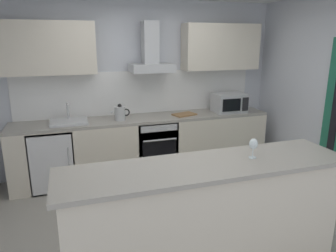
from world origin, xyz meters
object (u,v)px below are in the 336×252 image
at_px(wine_glass, 253,145).
at_px(chopping_board, 184,114).
at_px(range_hood, 151,56).
at_px(sink, 69,121).
at_px(microwave, 229,103).
at_px(refrigerator, 52,158).
at_px(kettle, 120,113).
at_px(oven, 154,145).

xyz_separation_m(wine_glass, chopping_board, (0.17, 2.14, -0.22)).
distance_m(range_hood, chopping_board, 1.01).
relative_size(sink, range_hood, 0.69).
bearing_deg(microwave, refrigerator, 179.47).
bearing_deg(refrigerator, microwave, -0.53).
xyz_separation_m(sink, wine_glass, (1.53, -2.18, 0.20)).
distance_m(microwave, kettle, 1.76).
bearing_deg(range_hood, microwave, -7.22).
relative_size(refrigerator, microwave, 1.70).
bearing_deg(wine_glass, oven, 98.07).
bearing_deg(wine_glass, refrigerator, 129.52).
height_order(sink, wine_glass, wine_glass).
height_order(microwave, kettle, microwave).
bearing_deg(kettle, oven, 3.77).
height_order(refrigerator, chopping_board, chopping_board).
xyz_separation_m(oven, sink, (-1.22, 0.01, 0.47)).
distance_m(sink, chopping_board, 1.70).
bearing_deg(sink, chopping_board, -1.17).
xyz_separation_m(refrigerator, microwave, (2.72, -0.03, 0.62)).
height_order(microwave, chopping_board, microwave).
height_order(sink, range_hood, range_hood).
bearing_deg(wine_glass, range_hood, 97.62).
xyz_separation_m(kettle, chopping_board, (0.99, 0.01, -0.09)).
xyz_separation_m(oven, kettle, (-0.51, -0.03, 0.55)).
relative_size(oven, microwave, 1.60).
height_order(oven, kettle, kettle).
distance_m(microwave, range_hood, 1.45).
distance_m(oven, kettle, 0.75).
relative_size(oven, wine_glass, 4.50).
bearing_deg(chopping_board, refrigerator, 179.39).
distance_m(refrigerator, kettle, 1.13).
height_order(microwave, wine_glass, microwave).
bearing_deg(kettle, microwave, 0.19).
xyz_separation_m(refrigerator, chopping_board, (1.96, -0.02, 0.49)).
distance_m(oven, range_hood, 1.33).
xyz_separation_m(refrigerator, wine_glass, (1.78, -2.16, 0.70)).
bearing_deg(chopping_board, range_hood, 162.28).
relative_size(sink, kettle, 1.73).
relative_size(refrigerator, wine_glass, 4.78).
height_order(oven, chopping_board, chopping_board).
bearing_deg(kettle, wine_glass, -69.00).
xyz_separation_m(sink, chopping_board, (1.70, -0.03, -0.02)).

